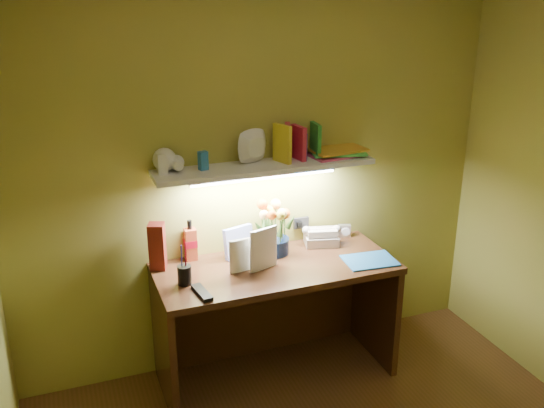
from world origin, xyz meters
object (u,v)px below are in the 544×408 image
Objects in this scene: desk at (276,322)px; desk_clock at (344,231)px; flower_bouquet at (274,227)px; telephone at (321,235)px; whisky_bottle at (190,240)px.

desk is 17.78× the size of desk_clock.
flower_bouquet is 1.64× the size of telephone.
flower_bouquet reaches higher than desk.
desk is 0.72m from whisky_bottle.
desk_clock is 0.32× the size of whisky_bottle.
telephone is 2.58× the size of desk_clock.
flower_bouquet is at bearing -9.72° from whisky_bottle.
desk is at bearing -138.87° from telephone.
telephone is (0.38, 0.19, 0.44)m from desk.
whisky_bottle is at bearing 149.90° from desk.
flower_bouquet is 4.23× the size of desk_clock.
desk_clock is at bearing 23.58° from desk.
desk_clock is (0.52, 0.08, -0.13)m from flower_bouquet.
telephone is at bearing 2.82° from flower_bouquet.
whisky_bottle is at bearing -170.20° from telephone.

